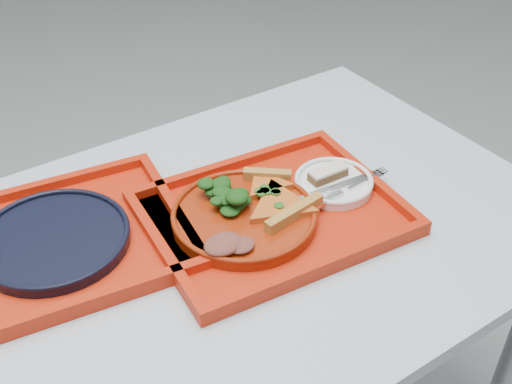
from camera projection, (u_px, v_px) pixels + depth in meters
table at (133, 309)px, 1.11m from camera, size 1.60×0.80×0.75m
tray_main at (272, 216)px, 1.18m from camera, size 0.48×0.39×0.01m
tray_far at (56, 246)px, 1.11m from camera, size 0.49×0.41×0.01m
dinner_plate at (244, 218)px, 1.15m from camera, size 0.26×0.26×0.02m
side_plate at (333, 184)px, 1.24m from camera, size 0.15×0.15×0.01m
navy_plate at (54, 240)px, 1.11m from camera, size 0.26×0.26×0.02m
pizza_slice_a at (280, 203)px, 1.16m from camera, size 0.14×0.16×0.02m
pizza_slice_b at (266, 183)px, 1.20m from camera, size 0.13×0.14×0.02m
salad_heap at (222, 192)px, 1.16m from camera, size 0.10×0.09×0.05m
meat_portion at (223, 244)px, 1.07m from camera, size 0.07×0.06×0.02m
dessert_bar at (328, 173)px, 1.23m from camera, size 0.08×0.03×0.02m
knife at (336, 187)px, 1.21m from camera, size 0.19×0.03×0.01m
fork at (347, 189)px, 1.21m from camera, size 0.19×0.04×0.01m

